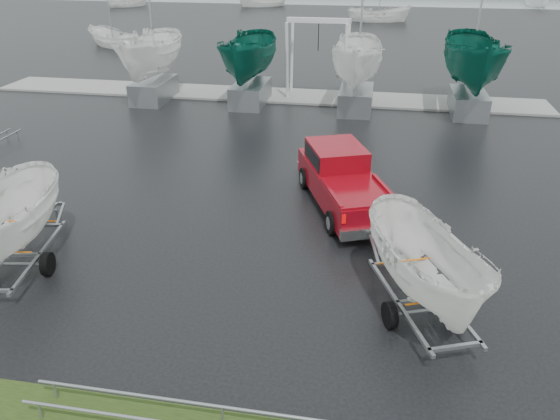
# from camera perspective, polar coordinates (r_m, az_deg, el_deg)

# --- Properties ---
(ground_plane) EXTENTS (120.00, 120.00, 0.00)m
(ground_plane) POSITION_cam_1_polar(r_m,az_deg,el_deg) (18.75, -10.15, 1.85)
(ground_plane) COLOR black
(ground_plane) RESTS_ON ground
(dock) EXTENTS (30.00, 3.00, 0.12)m
(dock) POSITION_cam_1_polar(r_m,az_deg,el_deg) (30.57, -1.89, 11.95)
(dock) COLOR gray
(dock) RESTS_ON ground
(pickup_truck) EXTENTS (3.58, 5.53, 1.74)m
(pickup_truck) POSITION_cam_1_polar(r_m,az_deg,el_deg) (17.45, 6.44, 3.47)
(pickup_truck) COLOR maroon
(pickup_truck) RESTS_ON ground
(trailer_hitched) EXTENTS (2.42, 3.78, 5.09)m
(trailer_hitched) POSITION_cam_1_polar(r_m,az_deg,el_deg) (11.57, 15.79, 0.29)
(trailer_hitched) COLOR gray
(trailer_hitched) RESTS_ON ground
(boat_hoist) EXTENTS (3.30, 2.18, 4.12)m
(boat_hoist) POSITION_cam_1_polar(r_m,az_deg,el_deg) (29.55, 4.01, 16.60)
(boat_hoist) COLOR silver
(boat_hoist) RESTS_ON ground
(keelboat_0) EXTENTS (2.40, 3.20, 10.57)m
(keelboat_0) POSITION_cam_1_polar(r_m,az_deg,el_deg) (29.59, -13.65, 18.21)
(keelboat_0) COLOR gray
(keelboat_0) RESTS_ON ground
(keelboat_1) EXTENTS (2.43, 3.20, 7.55)m
(keelboat_1) POSITION_cam_1_polar(r_m,az_deg,el_deg) (28.16, -3.26, 18.57)
(keelboat_1) COLOR gray
(keelboat_1) RESTS_ON ground
(keelboat_2) EXTENTS (2.43, 3.20, 10.60)m
(keelboat_2) POSITION_cam_1_polar(r_m,az_deg,el_deg) (27.23, 8.38, 18.10)
(keelboat_2) COLOR gray
(keelboat_2) RESTS_ON ground
(keelboat_3) EXTENTS (2.69, 3.20, 10.87)m
(keelboat_3) POSITION_cam_1_polar(r_m,az_deg,el_deg) (27.80, 20.20, 17.90)
(keelboat_3) COLOR gray
(keelboat_3) RESTS_ON ground
(mast_rack_2) EXTENTS (7.00, 0.56, 0.06)m
(mast_rack_2) POSITION_cam_1_polar(r_m,az_deg,el_deg) (9.99, -6.50, -20.80)
(mast_rack_2) COLOR gray
(mast_rack_2) RESTS_ON ground
(moored_boat_0) EXTENTS (3.05, 3.03, 10.92)m
(moored_boat_0) POSITION_cam_1_polar(r_m,az_deg,el_deg) (47.61, -16.98, 16.04)
(moored_boat_0) COLOR white
(moored_boat_0) RESTS_ON ground
(moored_boat_1) EXTENTS (3.21, 3.18, 11.17)m
(moored_boat_1) POSITION_cam_1_polar(r_m,az_deg,el_deg) (74.86, -1.86, 20.49)
(moored_boat_1) COLOR white
(moored_boat_1) RESTS_ON ground
(moored_boat_2) EXTENTS (2.81, 2.75, 11.27)m
(moored_boat_2) POSITION_cam_1_polar(r_m,az_deg,el_deg) (61.35, 10.25, 18.82)
(moored_boat_2) COLOR white
(moored_boat_2) RESTS_ON ground
(moored_boat_3) EXTENTS (2.52, 2.59, 11.31)m
(moored_boat_3) POSITION_cam_1_polar(r_m,az_deg,el_deg) (82.84, 25.08, 18.78)
(moored_boat_3) COLOR white
(moored_boat_3) RESTS_ON ground
(moored_boat_4) EXTENTS (3.00, 3.01, 10.79)m
(moored_boat_4) POSITION_cam_1_polar(r_m,az_deg,el_deg) (77.15, -15.51, 19.80)
(moored_boat_4) COLOR white
(moored_boat_4) RESTS_ON ground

